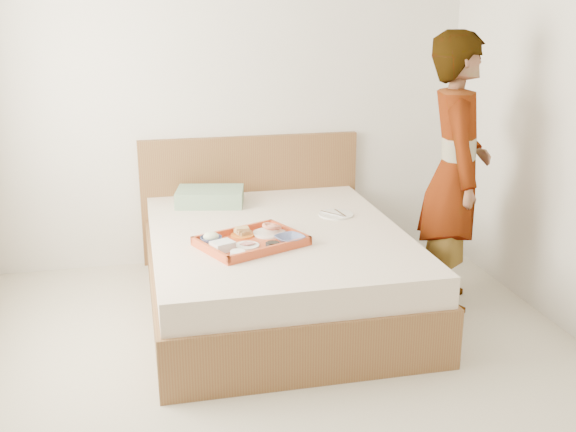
% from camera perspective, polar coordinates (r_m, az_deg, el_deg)
% --- Properties ---
extents(ground, '(3.50, 4.00, 0.01)m').
position_cam_1_polar(ground, '(3.63, 0.58, -14.24)').
color(ground, beige).
rests_on(ground, ground).
extents(wall_back, '(3.50, 0.01, 2.60)m').
position_cam_1_polar(wall_back, '(5.09, -4.64, 10.50)').
color(wall_back, silver).
rests_on(wall_back, ground).
extents(wall_front, '(3.50, 0.01, 2.60)m').
position_cam_1_polar(wall_front, '(1.37, 20.63, -9.67)').
color(wall_front, silver).
rests_on(wall_front, ground).
extents(bed, '(1.65, 2.00, 0.53)m').
position_cam_1_polar(bed, '(4.41, -0.92, -4.45)').
color(bed, brown).
rests_on(bed, ground).
extents(headboard, '(1.65, 0.06, 0.95)m').
position_cam_1_polar(headboard, '(5.24, -3.11, 1.53)').
color(headboard, brown).
rests_on(headboard, ground).
extents(pillow, '(0.52, 0.40, 0.11)m').
position_cam_1_polar(pillow, '(4.89, -6.50, 1.60)').
color(pillow, '#80A582').
rests_on(pillow, bed).
extents(tray, '(0.70, 0.62, 0.05)m').
position_cam_1_polar(tray, '(4.05, -3.07, -2.07)').
color(tray, '#C94C26').
rests_on(tray, bed).
extents(prawn_plate, '(0.26, 0.26, 0.01)m').
position_cam_1_polar(prawn_plate, '(4.19, -1.55, -1.43)').
color(prawn_plate, white).
rests_on(prawn_plate, tray).
extents(navy_bowl_big, '(0.22, 0.22, 0.04)m').
position_cam_1_polar(navy_bowl_big, '(4.04, 0.15, -1.94)').
color(navy_bowl_big, '#171A50').
rests_on(navy_bowl_big, tray).
extents(sauce_dish, '(0.11, 0.11, 0.03)m').
position_cam_1_polar(sauce_dish, '(3.95, -1.27, -2.46)').
color(sauce_dish, black).
rests_on(sauce_dish, tray).
extents(meat_plate, '(0.19, 0.19, 0.01)m').
position_cam_1_polar(meat_plate, '(3.99, -3.43, -2.47)').
color(meat_plate, white).
rests_on(meat_plate, tray).
extents(bread_plate, '(0.19, 0.19, 0.01)m').
position_cam_1_polar(bread_plate, '(4.17, -3.82, -1.60)').
color(bread_plate, orange).
rests_on(bread_plate, tray).
extents(salad_bowl, '(0.17, 0.17, 0.04)m').
position_cam_1_polar(salad_bowl, '(4.06, -6.40, -1.98)').
color(salad_bowl, '#171A50').
rests_on(salad_bowl, tray).
extents(plastic_tub, '(0.15, 0.14, 0.05)m').
position_cam_1_polar(plastic_tub, '(3.93, -5.46, -2.50)').
color(plastic_tub, silver).
rests_on(plastic_tub, tray).
extents(cheese_round, '(0.11, 0.11, 0.03)m').
position_cam_1_polar(cheese_round, '(3.84, -4.20, -3.12)').
color(cheese_round, white).
rests_on(cheese_round, tray).
extents(dinner_plate, '(0.29, 0.29, 0.01)m').
position_cam_1_polar(dinner_plate, '(4.62, 4.00, 0.13)').
color(dinner_plate, white).
rests_on(dinner_plate, bed).
extents(person, '(0.60, 0.74, 1.75)m').
position_cam_1_polar(person, '(4.43, 13.74, 3.46)').
color(person, silver).
rests_on(person, ground).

